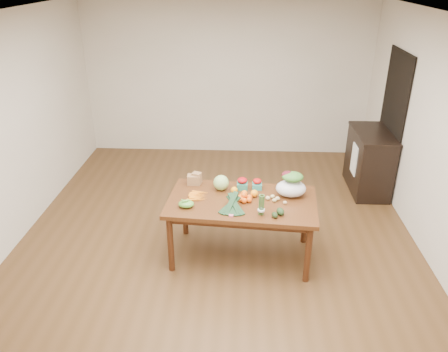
{
  "coord_description": "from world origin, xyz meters",
  "views": [
    {
      "loc": [
        0.31,
        -4.64,
        3.14
      ],
      "look_at": [
        0.09,
        0.0,
        0.91
      ],
      "focal_mm": 35.0,
      "sensor_mm": 36.0,
      "label": 1
    }
  ],
  "objects_px": {
    "cabinet": "(369,161)",
    "cabbage": "(221,183)",
    "asparagus_bundle": "(261,205)",
    "dining_table": "(241,228)",
    "paper_bag": "(194,179)",
    "kale_bunch": "(232,205)",
    "salad_bag": "(291,186)",
    "mandarin_cluster": "(244,197)"
  },
  "relations": [
    {
      "from": "cabinet",
      "to": "salad_bag",
      "type": "distance_m",
      "value": 2.2
    },
    {
      "from": "mandarin_cluster",
      "to": "dining_table",
      "type": "bearing_deg",
      "value": 164.52
    },
    {
      "from": "dining_table",
      "to": "paper_bag",
      "type": "height_order",
      "value": "paper_bag"
    },
    {
      "from": "cabinet",
      "to": "paper_bag",
      "type": "xyz_separation_m",
      "value": [
        -2.5,
        -1.44,
        0.35
      ]
    },
    {
      "from": "paper_bag",
      "to": "cabinet",
      "type": "bearing_deg",
      "value": 29.93
    },
    {
      "from": "kale_bunch",
      "to": "asparagus_bundle",
      "type": "distance_m",
      "value": 0.32
    },
    {
      "from": "mandarin_cluster",
      "to": "paper_bag",
      "type": "bearing_deg",
      "value": 147.63
    },
    {
      "from": "cabinet",
      "to": "mandarin_cluster",
      "type": "bearing_deg",
      "value": -136.1
    },
    {
      "from": "mandarin_cluster",
      "to": "salad_bag",
      "type": "bearing_deg",
      "value": 14.36
    },
    {
      "from": "cabinet",
      "to": "kale_bunch",
      "type": "bearing_deg",
      "value": -134.17
    },
    {
      "from": "cabbage",
      "to": "asparagus_bundle",
      "type": "height_order",
      "value": "asparagus_bundle"
    },
    {
      "from": "salad_bag",
      "to": "kale_bunch",
      "type": "bearing_deg",
      "value": -149.43
    },
    {
      "from": "paper_bag",
      "to": "asparagus_bundle",
      "type": "relative_size",
      "value": 0.82
    },
    {
      "from": "dining_table",
      "to": "salad_bag",
      "type": "distance_m",
      "value": 0.77
    },
    {
      "from": "asparagus_bundle",
      "to": "salad_bag",
      "type": "bearing_deg",
      "value": 56.61
    },
    {
      "from": "dining_table",
      "to": "cabinet",
      "type": "relative_size",
      "value": 1.64
    },
    {
      "from": "asparagus_bundle",
      "to": "cabbage",
      "type": "bearing_deg",
      "value": 133.53
    },
    {
      "from": "cabinet",
      "to": "kale_bunch",
      "type": "relative_size",
      "value": 2.55
    },
    {
      "from": "kale_bunch",
      "to": "salad_bag",
      "type": "bearing_deg",
      "value": 35.25
    },
    {
      "from": "cabbage",
      "to": "asparagus_bundle",
      "type": "relative_size",
      "value": 0.73
    },
    {
      "from": "dining_table",
      "to": "mandarin_cluster",
      "type": "xyz_separation_m",
      "value": [
        0.02,
        -0.01,
        0.43
      ]
    },
    {
      "from": "paper_bag",
      "to": "salad_bag",
      "type": "height_order",
      "value": "salad_bag"
    },
    {
      "from": "cabbage",
      "to": "mandarin_cluster",
      "type": "relative_size",
      "value": 1.01
    },
    {
      "from": "kale_bunch",
      "to": "mandarin_cluster",
      "type": "bearing_deg",
      "value": 68.87
    },
    {
      "from": "mandarin_cluster",
      "to": "asparagus_bundle",
      "type": "relative_size",
      "value": 0.72
    },
    {
      "from": "cabbage",
      "to": "salad_bag",
      "type": "relative_size",
      "value": 0.53
    },
    {
      "from": "dining_table",
      "to": "asparagus_bundle",
      "type": "bearing_deg",
      "value": -52.08
    },
    {
      "from": "kale_bunch",
      "to": "cabbage",
      "type": "bearing_deg",
      "value": 110.82
    },
    {
      "from": "mandarin_cluster",
      "to": "salad_bag",
      "type": "distance_m",
      "value": 0.56
    },
    {
      "from": "dining_table",
      "to": "kale_bunch",
      "type": "height_order",
      "value": "kale_bunch"
    },
    {
      "from": "cabbage",
      "to": "kale_bunch",
      "type": "distance_m",
      "value": 0.53
    },
    {
      "from": "cabinet",
      "to": "mandarin_cluster",
      "type": "relative_size",
      "value": 5.67
    },
    {
      "from": "asparagus_bundle",
      "to": "cabinet",
      "type": "bearing_deg",
      "value": 56.02
    },
    {
      "from": "asparagus_bundle",
      "to": "salad_bag",
      "type": "xyz_separation_m",
      "value": [
        0.35,
        0.45,
        0.01
      ]
    },
    {
      "from": "paper_bag",
      "to": "kale_bunch",
      "type": "height_order",
      "value": "kale_bunch"
    },
    {
      "from": "cabinet",
      "to": "cabbage",
      "type": "xyz_separation_m",
      "value": [
        -2.17,
        -1.57,
        0.37
      ]
    },
    {
      "from": "paper_bag",
      "to": "salad_bag",
      "type": "distance_m",
      "value": 1.17
    },
    {
      "from": "dining_table",
      "to": "salad_bag",
      "type": "xyz_separation_m",
      "value": [
        0.56,
        0.13,
        0.51
      ]
    },
    {
      "from": "cabinet",
      "to": "cabbage",
      "type": "height_order",
      "value": "cabinet"
    },
    {
      "from": "cabbage",
      "to": "salad_bag",
      "type": "height_order",
      "value": "salad_bag"
    },
    {
      "from": "paper_bag",
      "to": "asparagus_bundle",
      "type": "distance_m",
      "value": 1.06
    },
    {
      "from": "mandarin_cluster",
      "to": "asparagus_bundle",
      "type": "xyz_separation_m",
      "value": [
        0.19,
        -0.31,
        0.07
      ]
    }
  ]
}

